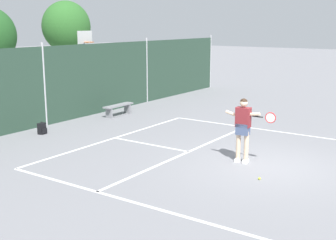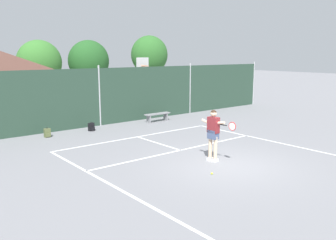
% 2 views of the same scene
% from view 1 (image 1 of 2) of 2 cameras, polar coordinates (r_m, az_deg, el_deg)
% --- Properties ---
extents(ground_plane, '(120.00, 120.00, 0.00)m').
position_cam_1_polar(ground_plane, '(12.85, 12.11, -5.72)').
color(ground_plane, gray).
extents(court_markings, '(8.30, 11.10, 0.01)m').
position_cam_1_polar(court_markings, '(13.09, 9.48, -5.26)').
color(court_markings, white).
rests_on(court_markings, ground).
extents(chainlink_fence, '(26.09, 0.09, 3.19)m').
position_cam_1_polar(chainlink_fence, '(17.84, -15.45, 4.13)').
color(chainlink_fence, '#284233').
rests_on(chainlink_fence, ground).
extents(basketball_hoop, '(0.90, 0.67, 3.55)m').
position_cam_1_polar(basketball_hoop, '(21.85, -10.50, 7.84)').
color(basketball_hoop, '#284CB2').
rests_on(basketball_hoop, ground).
extents(tennis_player, '(0.30, 1.43, 1.85)m').
position_cam_1_polar(tennis_player, '(12.75, 9.57, -0.57)').
color(tennis_player, silver).
rests_on(tennis_player, ground).
extents(tennis_ball, '(0.07, 0.07, 0.07)m').
position_cam_1_polar(tennis_ball, '(11.71, 11.55, -7.30)').
color(tennis_ball, '#CCE033').
rests_on(tennis_ball, ground).
extents(backpack_black, '(0.30, 0.27, 0.46)m').
position_cam_1_polar(backpack_black, '(16.69, -15.72, -1.07)').
color(backpack_black, black).
rests_on(backpack_black, ground).
extents(courtside_bench, '(1.60, 0.36, 0.48)m').
position_cam_1_polar(courtside_bench, '(19.34, -6.33, 1.60)').
color(courtside_bench, gray).
rests_on(courtside_bench, ground).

